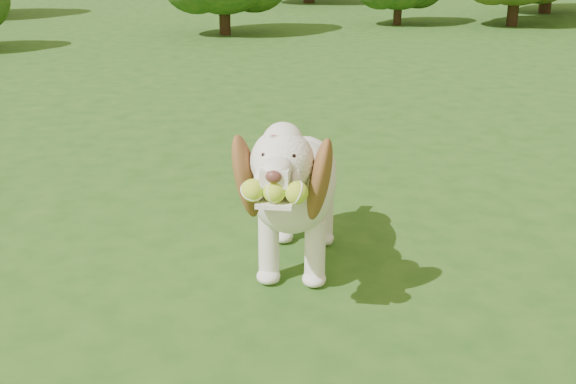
{
  "coord_description": "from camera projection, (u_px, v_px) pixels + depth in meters",
  "views": [
    {
      "loc": [
        -0.19,
        -3.09,
        1.49
      ],
      "look_at": [
        -0.04,
        -0.31,
        0.47
      ],
      "focal_mm": 45.0,
      "sensor_mm": 36.0,
      "label": 1
    }
  ],
  "objects": [
    {
      "name": "ground",
      "position": [
        293.0,
        263.0,
        3.42
      ],
      "size": [
        80.0,
        80.0,
        0.0
      ],
      "primitive_type": "plane",
      "color": "#214A15",
      "rests_on": "ground"
    },
    {
      "name": "dog",
      "position": [
        296.0,
        182.0,
        3.21
      ],
      "size": [
        0.56,
        1.24,
        0.8
      ],
      "rotation": [
        0.0,
        0.0,
        -0.19
      ],
      "color": "white",
      "rests_on": "ground"
    }
  ]
}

